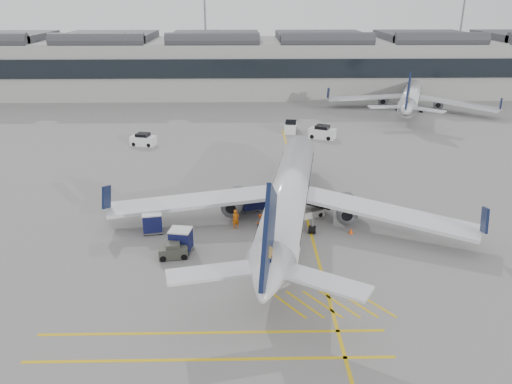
{
  "coord_description": "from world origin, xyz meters",
  "views": [
    {
      "loc": [
        4.24,
        -36.09,
        20.03
      ],
      "look_at": [
        5.07,
        4.0,
        4.0
      ],
      "focal_mm": 35.0,
      "sensor_mm": 36.0,
      "label": 1
    }
  ],
  "objects_px": {
    "airliner_main": "(289,196)",
    "ramp_agent_a": "(236,219)",
    "belt_loader": "(304,212)",
    "pushback_tug": "(173,251)",
    "baggage_cart_a": "(264,201)",
    "ramp_agent_b": "(260,223)"
  },
  "relations": [
    {
      "from": "ramp_agent_b",
      "to": "pushback_tug",
      "type": "relative_size",
      "value": 0.67
    },
    {
      "from": "ramp_agent_a",
      "to": "pushback_tug",
      "type": "relative_size",
      "value": 0.73
    },
    {
      "from": "belt_loader",
      "to": "ramp_agent_a",
      "type": "distance_m",
      "value": 6.94
    },
    {
      "from": "airliner_main",
      "to": "belt_loader",
      "type": "distance_m",
      "value": 3.23
    },
    {
      "from": "ramp_agent_a",
      "to": "baggage_cart_a",
      "type": "bearing_deg",
      "value": 35.83
    },
    {
      "from": "belt_loader",
      "to": "ramp_agent_b",
      "type": "bearing_deg",
      "value": -167.92
    },
    {
      "from": "ramp_agent_b",
      "to": "baggage_cart_a",
      "type": "bearing_deg",
      "value": -133.77
    },
    {
      "from": "airliner_main",
      "to": "ramp_agent_a",
      "type": "bearing_deg",
      "value": -159.98
    },
    {
      "from": "belt_loader",
      "to": "airliner_main",
      "type": "bearing_deg",
      "value": -160.29
    },
    {
      "from": "baggage_cart_a",
      "to": "airliner_main",
      "type": "bearing_deg",
      "value": -55.26
    },
    {
      "from": "belt_loader",
      "to": "pushback_tug",
      "type": "bearing_deg",
      "value": -169.66
    },
    {
      "from": "belt_loader",
      "to": "baggage_cart_a",
      "type": "xyz_separation_m",
      "value": [
        -3.8,
        1.83,
        0.35
      ]
    },
    {
      "from": "ramp_agent_a",
      "to": "pushback_tug",
      "type": "height_order",
      "value": "ramp_agent_a"
    },
    {
      "from": "belt_loader",
      "to": "ramp_agent_a",
      "type": "relative_size",
      "value": 2.45
    },
    {
      "from": "ramp_agent_b",
      "to": "ramp_agent_a",
      "type": "bearing_deg",
      "value": -54.37
    },
    {
      "from": "baggage_cart_a",
      "to": "pushback_tug",
      "type": "xyz_separation_m",
      "value": [
        -7.71,
        -9.47,
        -0.3
      ]
    },
    {
      "from": "baggage_cart_a",
      "to": "belt_loader",
      "type": "bearing_deg",
      "value": -23.72
    },
    {
      "from": "airliner_main",
      "to": "pushback_tug",
      "type": "height_order",
      "value": "airliner_main"
    },
    {
      "from": "pushback_tug",
      "to": "ramp_agent_b",
      "type": "bearing_deg",
      "value": 23.64
    },
    {
      "from": "baggage_cart_a",
      "to": "ramp_agent_b",
      "type": "xyz_separation_m",
      "value": [
        -0.5,
        -4.88,
        -0.04
      ]
    },
    {
      "from": "airliner_main",
      "to": "ramp_agent_b",
      "type": "xyz_separation_m",
      "value": [
        -2.66,
        -1.52,
        -2.0
      ]
    },
    {
      "from": "airliner_main",
      "to": "pushback_tug",
      "type": "bearing_deg",
      "value": -138.38
    }
  ]
}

